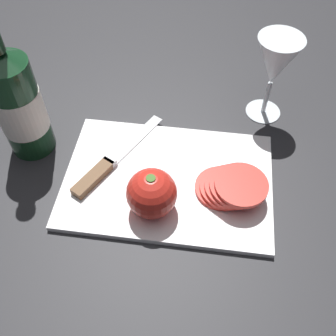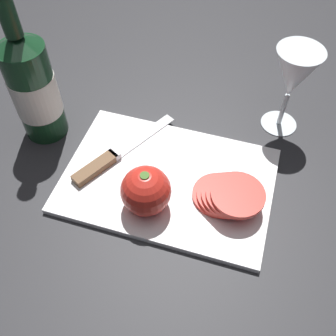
{
  "view_description": "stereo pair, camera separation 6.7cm",
  "coord_description": "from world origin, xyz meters",
  "px_view_note": "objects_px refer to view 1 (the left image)",
  "views": [
    {
      "loc": [
        0.12,
        -0.44,
        0.57
      ],
      "look_at": [
        0.06,
        -0.03,
        0.04
      ],
      "focal_mm": 42.0,
      "sensor_mm": 36.0,
      "label": 1
    },
    {
      "loc": [
        0.18,
        -0.43,
        0.57
      ],
      "look_at": [
        0.06,
        -0.03,
        0.04
      ],
      "focal_mm": 42.0,
      "sensor_mm": 36.0,
      "label": 2
    }
  ],
  "objects_px": {
    "wine_bottle": "(18,103)",
    "wine_glass": "(275,64)",
    "knife": "(102,170)",
    "tomato_slice_stack_near": "(231,186)",
    "whole_tomato": "(152,193)"
  },
  "relations": [
    {
      "from": "wine_bottle",
      "to": "wine_glass",
      "type": "xyz_separation_m",
      "value": [
        0.44,
        0.15,
        0.01
      ]
    },
    {
      "from": "knife",
      "to": "whole_tomato",
      "type": "bearing_deg",
      "value": -93.02
    },
    {
      "from": "wine_bottle",
      "to": "knife",
      "type": "xyz_separation_m",
      "value": [
        0.15,
        -0.06,
        -0.09
      ]
    },
    {
      "from": "knife",
      "to": "tomato_slice_stack_near",
      "type": "distance_m",
      "value": 0.23
    },
    {
      "from": "whole_tomato",
      "to": "knife",
      "type": "xyz_separation_m",
      "value": [
        -0.1,
        0.06,
        -0.04
      ]
    },
    {
      "from": "knife",
      "to": "tomato_slice_stack_near",
      "type": "height_order",
      "value": "tomato_slice_stack_near"
    },
    {
      "from": "wine_bottle",
      "to": "wine_glass",
      "type": "distance_m",
      "value": 0.46
    },
    {
      "from": "whole_tomato",
      "to": "knife",
      "type": "bearing_deg",
      "value": 148.56
    },
    {
      "from": "wine_bottle",
      "to": "whole_tomato",
      "type": "relative_size",
      "value": 3.77
    },
    {
      "from": "wine_glass",
      "to": "knife",
      "type": "relative_size",
      "value": 0.8
    },
    {
      "from": "whole_tomato",
      "to": "tomato_slice_stack_near",
      "type": "xyz_separation_m",
      "value": [
        0.13,
        0.05,
        -0.02
      ]
    },
    {
      "from": "wine_bottle",
      "to": "whole_tomato",
      "type": "xyz_separation_m",
      "value": [
        0.25,
        -0.12,
        -0.06
      ]
    },
    {
      "from": "wine_bottle",
      "to": "knife",
      "type": "relative_size",
      "value": 1.45
    },
    {
      "from": "wine_bottle",
      "to": "knife",
      "type": "bearing_deg",
      "value": -20.44
    },
    {
      "from": "wine_bottle",
      "to": "wine_glass",
      "type": "relative_size",
      "value": 1.81
    }
  ]
}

